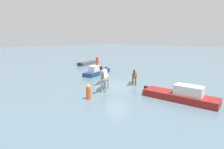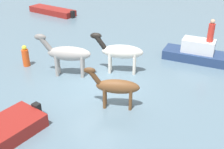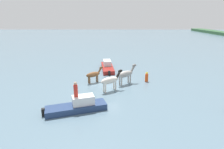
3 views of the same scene
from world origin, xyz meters
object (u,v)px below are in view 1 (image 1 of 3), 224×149
boat_motor_center (87,63)px  person_boatman_standing (97,61)px  horse_chestnut_trailing (104,73)px  boat_tender_starboard (97,72)px  horse_pinto_flank (105,78)px  boat_launch_far (181,96)px  horse_dun_straggler (134,75)px  buoy_channel_marker (89,92)px

boat_motor_center → person_boatman_standing: size_ratio=4.15×
horse_chestnut_trailing → boat_tender_starboard: bearing=-156.8°
boat_motor_center → horse_chestnut_trailing: bearing=-141.8°
boat_motor_center → horse_pinto_flank: bearing=-143.2°
horse_pinto_flank → boat_motor_center: bearing=-158.8°
boat_tender_starboard → boat_launch_far: size_ratio=0.87×
horse_pinto_flank → boat_tender_starboard: size_ratio=0.49×
horse_pinto_flank → person_boatman_standing: (6.04, -4.21, 0.60)m
horse_dun_straggler → boat_motor_center: 15.90m
horse_pinto_flank → boat_motor_center: size_ratio=0.48×
horse_pinto_flank → boat_tender_starboard: bearing=-161.2°
buoy_channel_marker → boat_launch_far: bearing=-137.2°
person_boatman_standing → boat_motor_center: bearing=-29.4°
boat_tender_starboard → person_boatman_standing: bearing=131.5°
boat_launch_far → person_boatman_standing: size_ratio=4.71×
boat_motor_center → person_boatman_standing: bearing=-140.8°
horse_pinto_flank → boat_launch_far: size_ratio=0.42×
horse_pinto_flank → person_boatman_standing: 7.38m
boat_motor_center → buoy_channel_marker: size_ratio=4.33×
boat_tender_starboard → boat_launch_far: boat_launch_far is taller
boat_tender_starboard → boat_motor_center: bearing=-138.9°
horse_chestnut_trailing → boat_motor_center: size_ratio=0.47×
horse_dun_straggler → boat_motor_center: horse_dun_straggler is taller
horse_dun_straggler → boat_tender_starboard: size_ratio=0.40×
boat_launch_far → boat_motor_center: bearing=155.0°
buoy_channel_marker → boat_motor_center: bearing=-36.7°
horse_dun_straggler → horse_pinto_flank: bearing=-43.8°
person_boatman_standing → horse_chestnut_trailing: bearing=147.6°
horse_dun_straggler → horse_pinto_flank: horse_pinto_flank is taller
horse_chestnut_trailing → boat_motor_center: 14.53m
horse_pinto_flank → boat_launch_far: (-5.87, -2.22, -0.82)m
boat_launch_far → buoy_channel_marker: (5.03, 4.66, 0.19)m
horse_chestnut_trailing → horse_pinto_flank: horse_pinto_flank is taller
person_boatman_standing → buoy_channel_marker: bearing=135.9°
horse_chestnut_trailing → buoy_channel_marker: size_ratio=2.05×
horse_dun_straggler → boat_tender_starboard: 6.59m
boat_tender_starboard → person_boatman_standing: 1.43m
boat_tender_starboard → horse_pinto_flank: bearing=36.9°
boat_tender_starboard → boat_launch_far: (-11.95, 1.92, 0.01)m
horse_chestnut_trailing → horse_pinto_flank: size_ratio=0.98×
horse_pinto_flank → buoy_channel_marker: horse_pinto_flank is taller
buoy_channel_marker → horse_dun_straggler: bearing=-86.3°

